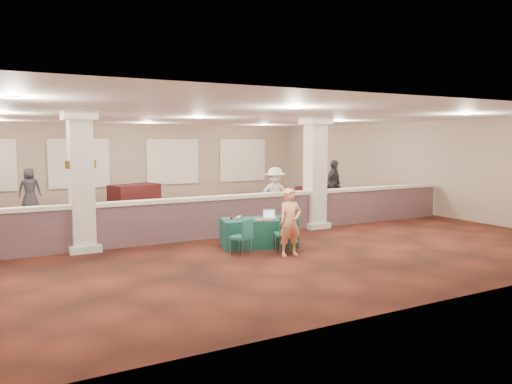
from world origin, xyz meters
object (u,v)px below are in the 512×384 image
woman (290,222)px  conf_chair_main (286,231)px  far_table_front_left (83,224)px  far_table_back_center (135,194)px  near_table (259,232)px  far_table_front_right (327,204)px  far_table_back_right (318,194)px  conf_chair_side (244,234)px  attendee_c (334,184)px  attendee_d (30,189)px  attendee_b (275,195)px  far_table_front_center (128,220)px

woman → conf_chair_main: bearing=76.6°
far_table_front_left → far_table_back_center: (3.04, 6.20, 0.06)m
conf_chair_main → near_table: bearing=117.0°
far_table_front_right → far_table_back_right: 3.37m
conf_chair_side → far_table_front_right: conf_chair_side is taller
conf_chair_main → far_table_front_right: conf_chair_main is taller
far_table_front_left → attendee_c: attendee_c is taller
woman → attendee_d: attendee_d is taller
attendee_b → far_table_back_center: bearing=134.3°
conf_chair_side → attendee_d: bearing=81.6°
conf_chair_side → far_table_back_center: bearing=60.5°
attendee_b → far_table_back_right: bearing=60.7°
far_table_back_center → attendee_d: bearing=-179.4°
conf_chair_main → far_table_front_left: 5.61m
attendee_b → near_table: bearing=-105.3°
near_table → far_table_back_right: (6.21, 6.20, 0.01)m
far_table_front_center → far_table_front_left: bearing=180.0°
near_table → far_table_front_left: near_table is taller
far_table_back_right → attendee_b: size_ratio=1.00×
attendee_c → attendee_d: (-9.99, 4.96, -0.13)m
far_table_front_left → attendee_c: size_ratio=0.89×
near_table → conf_chair_main: size_ratio=2.07×
far_table_back_center → attendee_c: bearing=-39.2°
conf_chair_side → attendee_c: size_ratio=0.44×
far_table_back_center → woman: bearing=-86.9°
far_table_front_right → attendee_c: (1.20, 1.20, 0.54)m
far_table_front_center → attendee_b: bearing=-3.8°
far_table_back_right → conf_chair_side: bearing=-135.4°
attendee_c → near_table: bearing=-170.0°
far_table_front_left → far_table_back_center: far_table_back_center is taller
near_table → far_table_back_center: far_table_back_center is taller
far_table_front_left → far_table_back_right: (9.69, 2.90, 0.01)m
conf_chair_main → far_table_front_center: (-2.50, 4.23, -0.14)m
near_table → attendee_b: size_ratio=1.03×
far_table_front_left → attendee_b: attendee_b is taller
far_table_front_right → far_table_back_center: 7.93m
woman → far_table_front_left: (-3.62, 4.49, -0.42)m
near_table → attendee_b: attendee_b is taller
near_table → far_table_back_center: 9.51m
far_table_front_center → far_table_back_center: bearing=73.4°
conf_chair_side → far_table_back_right: (6.96, 6.87, -0.13)m
far_table_front_left → attendee_d: 6.23m
far_table_front_center → woman: bearing=-61.6°
far_table_front_center → attendee_c: bearing=8.5°
conf_chair_main → far_table_back_center: 10.45m
far_table_front_right → attendee_b: 2.31m
woman → far_table_back_center: (-0.58, 10.69, -0.36)m
near_table → attendee_b: (2.26, 3.00, 0.51)m
far_table_back_center → attendee_c: attendee_c is taller
far_table_front_right → conf_chair_side: bearing=-142.9°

